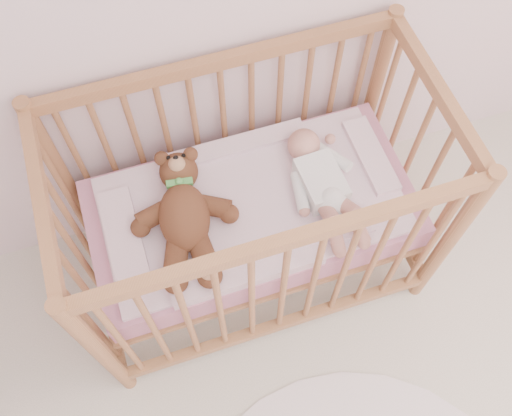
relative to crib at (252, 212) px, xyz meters
name	(u,v)px	position (x,y,z in m)	size (l,w,h in m)	color
crib	(252,212)	(0.00, 0.00, 0.00)	(1.36, 0.76, 1.00)	#B27A4B
mattress	(252,214)	(0.00, 0.00, -0.01)	(1.22, 0.62, 0.13)	#C47A92
blanket	(252,204)	(0.00, 0.00, 0.06)	(1.10, 0.58, 0.06)	#EAA1BD
baby	(321,179)	(0.26, -0.02, 0.14)	(0.27, 0.56, 0.13)	white
teddy_bear	(185,218)	(-0.25, -0.02, 0.15)	(0.40, 0.57, 0.16)	brown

